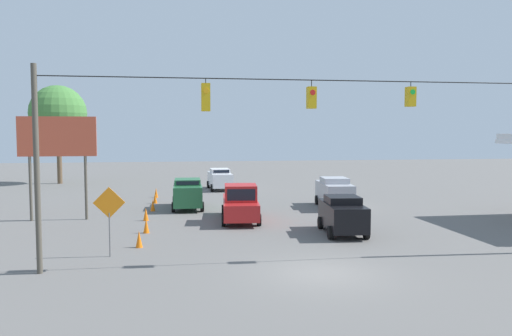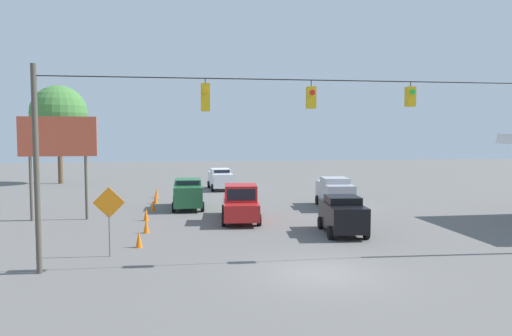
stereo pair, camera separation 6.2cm
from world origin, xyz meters
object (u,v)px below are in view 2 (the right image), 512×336
(overhead_signal_span, at_px, (308,141))
(traffic_cone_fourth, at_px, (153,205))
(traffic_cone_third, at_px, (146,214))
(roadside_billboard, at_px, (58,144))
(traffic_cone_fifth, at_px, (155,198))
(tree_horizon_left, at_px, (59,114))
(work_zone_sign, at_px, (109,208))
(traffic_cone_farthest, at_px, (157,193))
(sedan_black_crossing_near, at_px, (342,214))
(sedan_silver_oncoming_far, at_px, (335,192))
(traffic_cone_second, at_px, (146,226))
(pickup_truck_red_withflow_mid, at_px, (240,204))
(traffic_cone_nearest, at_px, (139,239))
(sedan_white_withflow_deep, at_px, (220,179))
(sedan_green_withflow_far, at_px, (188,193))

(overhead_signal_span, distance_m, traffic_cone_fourth, 15.86)
(traffic_cone_third, xyz_separation_m, roadside_billboard, (4.93, -0.95, 4.02))
(traffic_cone_fifth, xyz_separation_m, tree_horizon_left, (9.90, -15.47, 6.51))
(traffic_cone_fourth, bearing_deg, work_zone_sign, 84.48)
(overhead_signal_span, height_order, roadside_billboard, overhead_signal_span)
(traffic_cone_fourth, relative_size, traffic_cone_farthest, 1.00)
(traffic_cone_third, bearing_deg, sedan_black_crossing_near, 152.02)
(traffic_cone_third, bearing_deg, sedan_silver_oncoming_far, -165.27)
(traffic_cone_second, bearing_deg, pickup_truck_red_withflow_mid, -151.59)
(overhead_signal_span, bearing_deg, traffic_cone_fourth, -64.60)
(sedan_black_crossing_near, distance_m, traffic_cone_nearest, 9.90)
(work_zone_sign, bearing_deg, pickup_truck_red_withflow_mid, -130.23)
(overhead_signal_span, distance_m, tree_horizon_left, 36.77)
(traffic_cone_fifth, bearing_deg, sedan_black_crossing_near, 128.30)
(overhead_signal_span, xyz_separation_m, traffic_cone_farthest, (6.63, -20.51, -4.32))
(sedan_silver_oncoming_far, height_order, work_zone_sign, work_zone_sign)
(traffic_cone_second, bearing_deg, overhead_signal_span, 134.11)
(sedan_white_withflow_deep, distance_m, traffic_cone_nearest, 22.34)
(traffic_cone_farthest, relative_size, work_zone_sign, 0.26)
(work_zone_sign, bearing_deg, traffic_cone_fifth, -94.18)
(traffic_cone_second, height_order, traffic_cone_fourth, same)
(traffic_cone_fifth, relative_size, tree_horizon_left, 0.08)
(traffic_cone_second, bearing_deg, traffic_cone_fourth, -89.80)
(traffic_cone_fifth, bearing_deg, sedan_silver_oncoming_far, 162.39)
(traffic_cone_fifth, bearing_deg, work_zone_sign, 85.82)
(traffic_cone_third, bearing_deg, overhead_signal_span, 123.23)
(traffic_cone_second, bearing_deg, traffic_cone_nearest, 87.96)
(sedan_silver_oncoming_far, height_order, traffic_cone_second, sedan_silver_oncoming_far)
(sedan_black_crossing_near, height_order, traffic_cone_nearest, sedan_black_crossing_near)
(overhead_signal_span, bearing_deg, traffic_cone_nearest, -28.25)
(overhead_signal_span, relative_size, sedan_silver_oncoming_far, 4.32)
(traffic_cone_fourth, xyz_separation_m, work_zone_sign, (1.13, 11.68, 1.62))
(sedan_white_withflow_deep, bearing_deg, sedan_silver_oncoming_far, 119.86)
(pickup_truck_red_withflow_mid, relative_size, roadside_billboard, 0.95)
(overhead_signal_span, xyz_separation_m, traffic_cone_fourth, (6.55, -13.79, -4.32))
(overhead_signal_span, bearing_deg, tree_horizon_left, -63.36)
(sedan_silver_oncoming_far, relative_size, roadside_billboard, 0.78)
(traffic_cone_nearest, bearing_deg, sedan_green_withflow_far, -101.87)
(sedan_green_withflow_far, height_order, pickup_truck_red_withflow_mid, pickup_truck_red_withflow_mid)
(sedan_black_crossing_near, bearing_deg, traffic_cone_fifth, -51.70)
(traffic_cone_nearest, distance_m, traffic_cone_fifth, 13.78)
(overhead_signal_span, height_order, traffic_cone_nearest, overhead_signal_span)
(traffic_cone_nearest, height_order, work_zone_sign, work_zone_sign)
(traffic_cone_fourth, xyz_separation_m, traffic_cone_fifth, (0.01, -3.55, 0.00))
(overhead_signal_span, distance_m, sedan_black_crossing_near, 7.02)
(sedan_green_withflow_far, bearing_deg, traffic_cone_nearest, 78.13)
(traffic_cone_fourth, bearing_deg, sedan_green_withflow_far, -160.24)
(pickup_truck_red_withflow_mid, relative_size, traffic_cone_second, 7.56)
(sedan_green_withflow_far, xyz_separation_m, sedan_black_crossing_near, (-7.45, 9.52, -0.04))
(sedan_black_crossing_near, xyz_separation_m, traffic_cone_farthest, (9.76, -15.44, -0.61))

